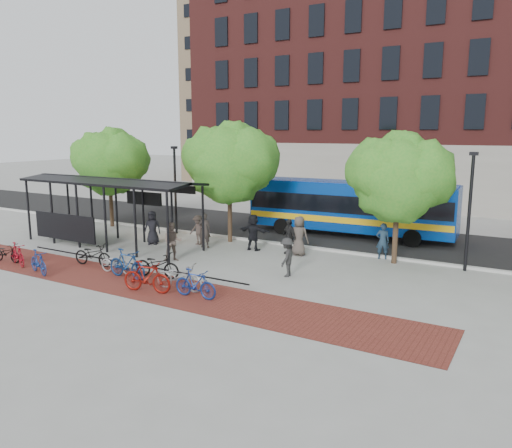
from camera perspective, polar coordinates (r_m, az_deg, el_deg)
The scene contains 32 objects.
ground at distance 23.17m, azimuth -1.24°, elevation -4.38°, with size 160.00×160.00×0.00m, color #9E9E99.
asphalt_street at distance 30.09m, azimuth 6.76°, elevation -0.95°, with size 160.00×8.00×0.01m, color black.
curb at distance 26.54m, azimuth 3.29°, elevation -2.33°, with size 160.00×0.25×0.12m, color #B7B7B2.
brick_strip at distance 20.54m, azimuth -13.47°, elevation -6.62°, with size 24.00×3.00×0.01m, color maroon.
bike_rack_rail at distance 22.04m, azimuth -14.31°, elevation -5.50°, with size 12.00×0.05×0.95m, color black.
building_tower at distance 65.87m, azimuth 5.41°, elevation 18.38°, with size 22.00×22.00×30.00m, color #7A664C.
bus_shelter at distance 27.37m, azimuth -16.51°, elevation 3.89°, with size 10.60×3.07×3.60m.
tree_a at distance 32.63m, azimuth -16.30°, elevation 7.09°, with size 4.90×4.00×6.18m.
tree_b at distance 26.81m, azimuth -2.83°, elevation 7.31°, with size 5.15×4.20×6.47m.
tree_c at distance 23.19m, azimuth 16.21°, elevation 5.40°, with size 4.66×3.80×5.92m.
lamp_post_left at distance 29.58m, azimuth -9.21°, elevation 4.16°, with size 0.35×0.20×5.12m.
lamp_post_right at distance 23.05m, azimuth 23.22°, elevation 1.66°, with size 0.35×0.20×5.12m.
bus at distance 29.06m, azimuth 10.74°, elevation 2.13°, with size 11.77×3.28×3.14m.
bike_0 at distance 25.81m, azimuth -26.60°, elevation -2.96°, with size 0.58×1.66×0.87m, color black.
bike_1 at distance 24.95m, azimuth -25.62°, elevation -3.13°, with size 0.48×1.71×1.02m, color maroon.
bike_3 at distance 23.10m, azimuth -23.61°, elevation -4.01°, with size 0.48×1.70×1.02m, color navy.
bike_4 at distance 23.58m, azimuth -18.13°, elevation -3.34°, with size 0.69×1.99×1.04m, color black.
bike_6 at distance 22.10m, azimuth -15.62°, elevation -4.32°, with size 0.59×1.69×0.89m, color #A7A7AA.
bike_7 at distance 21.15m, azimuth -14.53°, elevation -4.45°, with size 0.58×2.04×1.23m, color navy.
bike_8 at distance 21.05m, azimuth -11.24°, elevation -4.60°, with size 0.71×2.05×1.08m, color black.
bike_9 at distance 19.22m, azimuth -12.37°, elevation -5.92°, with size 0.56×1.99×1.20m, color maroon.
bike_10 at distance 19.23m, azimuth -8.76°, elevation -5.98°, with size 0.71×2.03×1.07m, color gray.
bike_11 at distance 18.30m, azimuth -6.95°, elevation -6.78°, with size 0.50×1.78×1.07m, color navy.
pedestrian_0 at distance 27.22m, azimuth -11.75°, elevation -0.41°, with size 0.88×0.57×1.80m, color black.
pedestrian_1 at distance 26.02m, azimuth -5.89°, elevation -0.71°, with size 0.66×0.44×1.82m, color #3B332F.
pedestrian_3 at distance 26.71m, azimuth -6.63°, elevation -0.68°, with size 1.03×0.59×1.59m, color #4E413A.
pedestrian_4 at distance 24.54m, azimuth 3.78°, elevation -1.43°, with size 1.03×0.43×1.76m, color black.
pedestrian_5 at distance 25.26m, azimuth -0.32°, elevation -0.96°, with size 1.72×0.55×1.86m, color black.
pedestrian_6 at distance 24.29m, azimuth 4.95°, elevation -1.36°, with size 0.95×0.62×1.94m, color #463E38.
pedestrian_7 at distance 24.29m, azimuth 14.28°, elevation -1.90°, with size 0.63×0.41×1.73m, color #1F344A.
pedestrian_8 at distance 23.50m, azimuth -9.50°, elevation -2.02°, with size 0.89×0.69×1.82m, color brown.
pedestrian_9 at distance 20.78m, azimuth 3.57°, elevation -3.81°, with size 1.06×0.61×1.64m, color #292929.
Camera 1 is at (11.74, -19.06, 5.96)m, focal length 35.00 mm.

